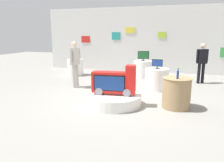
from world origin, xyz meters
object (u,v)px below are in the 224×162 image
object	(u,v)px
main_display_pedestal	(114,99)
bottle_on_side_table	(178,75)
tv_on_left_rear	(75,54)
shopper_browsing_rear	(75,61)
tv_on_right_rear	(157,64)
side_table_round	(176,93)
display_pedestal_right_rear	(157,79)
novelty_firetruck_tv	(115,82)
display_pedestal_center_rear	(143,69)
tv_on_center_rear	(143,55)
display_pedestal_left_rear	(75,67)
shopper_browsing_near_truck	(202,60)

from	to	relation	value
main_display_pedestal	bottle_on_side_table	distance (m)	1.87
tv_on_left_rear	shopper_browsing_rear	xyz separation A→B (m)	(1.10, -2.24, -0.03)
tv_on_left_rear	tv_on_right_rear	bearing A→B (deg)	-23.51
main_display_pedestal	side_table_round	size ratio (longest dim) A/B	1.87
bottle_on_side_table	side_table_round	bearing A→B (deg)	90.52
display_pedestal_right_rear	bottle_on_side_table	bearing A→B (deg)	-70.89
main_display_pedestal	display_pedestal_right_rear	world-z (taller)	display_pedestal_right_rear
novelty_firetruck_tv	shopper_browsing_rear	distance (m)	2.59
main_display_pedestal	side_table_round	xyz separation A→B (m)	(1.70, 0.22, 0.27)
display_pedestal_center_rear	tv_on_right_rear	bearing A→B (deg)	-68.98
tv_on_center_rear	side_table_round	distance (m)	4.28
display_pedestal_left_rear	tv_on_right_rear	bearing A→B (deg)	-23.56
display_pedestal_left_rear	shopper_browsing_near_truck	distance (m)	5.74
main_display_pedestal	tv_on_right_rear	xyz separation A→B (m)	(1.00, 2.07, 0.80)
side_table_round	bottle_on_side_table	xyz separation A→B (m)	(0.00, -0.14, 0.52)
tv_on_left_rear	display_pedestal_center_rear	xyz separation A→B (m)	(3.26, 0.34, -0.65)
tv_on_right_rear	shopper_browsing_rear	xyz separation A→B (m)	(-2.97, -0.47, 0.06)
tv_on_left_rear	shopper_browsing_near_truck	xyz separation A→B (m)	(5.71, -0.18, -0.09)
tv_on_left_rear	tv_on_center_rear	bearing A→B (deg)	5.87
tv_on_center_rear	tv_on_right_rear	bearing A→B (deg)	-68.92
display_pedestal_center_rear	shopper_browsing_near_truck	world-z (taller)	shopper_browsing_near_truck
tv_on_left_rear	shopper_browsing_rear	size ratio (longest dim) A/B	0.34
novelty_firetruck_tv	tv_on_center_rear	distance (m)	4.21
main_display_pedestal	shopper_browsing_near_truck	world-z (taller)	shopper_browsing_near_truck
display_pedestal_left_rear	display_pedestal_right_rear	size ratio (longest dim) A/B	0.93
display_pedestal_left_rear	shopper_browsing_rear	size ratio (longest dim) A/B	0.46
tv_on_right_rear	tv_on_center_rear	bearing A→B (deg)	111.08
shopper_browsing_rear	bottle_on_side_table	bearing A→B (deg)	-22.63
main_display_pedestal	tv_on_center_rear	size ratio (longest dim) A/B	3.03
tv_on_left_rear	bottle_on_side_table	bearing A→B (deg)	-38.31
main_display_pedestal	bottle_on_side_table	xyz separation A→B (m)	(1.70, 0.08, 0.79)
display_pedestal_right_rear	shopper_browsing_rear	bearing A→B (deg)	-171.03
main_display_pedestal	shopper_browsing_near_truck	bearing A→B (deg)	54.29
tv_on_right_rear	shopper_browsing_near_truck	bearing A→B (deg)	44.31
main_display_pedestal	bottle_on_side_table	bearing A→B (deg)	2.71
shopper_browsing_rear	side_table_round	bearing A→B (deg)	-20.78
shopper_browsing_rear	tv_on_right_rear	bearing A→B (deg)	8.89
tv_on_left_rear	display_pedestal_center_rear	bearing A→B (deg)	5.94
display_pedestal_center_rear	tv_on_center_rear	world-z (taller)	tv_on_center_rear
display_pedestal_center_rear	side_table_round	size ratio (longest dim) A/B	1.02
display_pedestal_left_rear	side_table_round	size ratio (longest dim) A/B	0.94
bottle_on_side_table	display_pedestal_left_rear	bearing A→B (deg)	141.66
novelty_firetruck_tv	display_pedestal_center_rear	distance (m)	4.20
display_pedestal_center_rear	main_display_pedestal	bearing A→B (deg)	-92.63
novelty_firetruck_tv	shopper_browsing_near_truck	bearing A→B (deg)	54.58
side_table_round	display_pedestal_center_rear	bearing A→B (deg)	110.73
side_table_round	display_pedestal_left_rear	bearing A→B (deg)	142.68
novelty_firetruck_tv	bottle_on_side_table	world-z (taller)	novelty_firetruck_tv
display_pedestal_center_rear	bottle_on_side_table	world-z (taller)	bottle_on_side_table
tv_on_right_rear	display_pedestal_center_rear	bearing A→B (deg)	111.02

